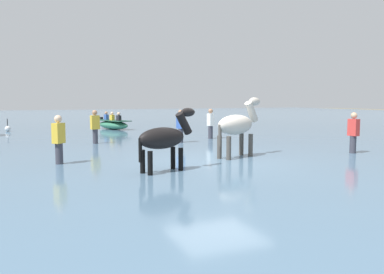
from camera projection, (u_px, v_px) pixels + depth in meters
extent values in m
plane|color=#666051|center=(216.00, 172.00, 11.02)|extent=(120.00, 120.00, 0.00)
cube|color=slate|center=(130.00, 136.00, 20.18)|extent=(90.00, 90.00, 0.32)
ellipsoid|color=black|center=(162.00, 138.00, 9.25)|extent=(1.36, 0.82, 0.51)
cylinder|color=black|center=(173.00, 164.00, 9.73)|extent=(0.12, 0.12, 0.87)
cylinder|color=black|center=(181.00, 166.00, 9.50)|extent=(0.12, 0.12, 0.87)
cylinder|color=black|center=(143.00, 168.00, 9.15)|extent=(0.12, 0.12, 0.87)
cylinder|color=black|center=(150.00, 170.00, 8.91)|extent=(0.12, 0.12, 0.87)
cylinder|color=black|center=(184.00, 123.00, 9.66)|extent=(0.51, 0.34, 0.59)
ellipsoid|color=black|center=(188.00, 112.00, 9.72)|extent=(0.48, 0.31, 0.22)
cylinder|color=black|center=(140.00, 150.00, 8.88)|extent=(0.08, 0.08, 0.55)
ellipsoid|color=beige|center=(236.00, 125.00, 11.54)|extent=(1.55, 1.02, 0.59)
cylinder|color=#45423C|center=(241.00, 149.00, 12.11)|extent=(0.14, 0.14, 1.00)
cylinder|color=#45423C|center=(251.00, 150.00, 11.86)|extent=(0.14, 0.14, 1.00)
cylinder|color=#45423C|center=(219.00, 152.00, 11.38)|extent=(0.14, 0.14, 1.00)
cylinder|color=#45423C|center=(229.00, 154.00, 11.13)|extent=(0.14, 0.14, 1.00)
cylinder|color=beige|center=(251.00, 112.00, 12.05)|extent=(0.59, 0.42, 0.68)
ellipsoid|color=beige|center=(254.00, 102.00, 12.12)|extent=(0.55, 0.38, 0.25)
cylinder|color=#45423C|center=(220.00, 135.00, 11.08)|extent=(0.09, 0.09, 0.63)
ellipsoid|color=#337556|center=(113.00, 125.00, 22.40)|extent=(1.77, 2.81, 0.48)
cube|color=#1E4634|center=(113.00, 120.00, 22.38)|extent=(1.70, 2.69, 0.04)
cube|color=black|center=(101.00, 118.00, 23.29)|extent=(0.19, 0.17, 0.18)
cube|color=#232328|center=(119.00, 118.00, 21.75)|extent=(0.26, 0.31, 0.30)
sphere|color=beige|center=(119.00, 114.00, 21.73)|extent=(0.18, 0.18, 0.18)
cube|color=gold|center=(112.00, 118.00, 22.32)|extent=(0.26, 0.31, 0.30)
sphere|color=beige|center=(112.00, 113.00, 22.29)|extent=(0.18, 0.18, 0.18)
cube|color=#3356A8|center=(106.00, 117.00, 22.91)|extent=(0.26, 0.31, 0.30)
sphere|color=#A37556|center=(106.00, 113.00, 22.88)|extent=(0.18, 0.18, 0.18)
cylinder|color=#383842|center=(59.00, 160.00, 10.44)|extent=(0.20, 0.20, 0.88)
cube|color=gold|center=(58.00, 133.00, 10.37)|extent=(0.36, 0.37, 0.54)
sphere|color=beige|center=(58.00, 119.00, 10.34)|extent=(0.20, 0.20, 0.20)
cylinder|color=#383842|center=(353.00, 149.00, 12.53)|extent=(0.20, 0.20, 0.88)
cube|color=red|center=(354.00, 127.00, 12.46)|extent=(0.24, 0.34, 0.54)
sphere|color=tan|center=(354.00, 115.00, 12.43)|extent=(0.20, 0.20, 0.20)
cylinder|color=#383842|center=(210.00, 136.00, 17.09)|extent=(0.20, 0.20, 0.88)
cube|color=white|center=(211.00, 120.00, 17.02)|extent=(0.22, 0.33, 0.54)
sphere|color=#A37556|center=(211.00, 111.00, 16.98)|extent=(0.20, 0.20, 0.20)
cylinder|color=#383842|center=(95.00, 141.00, 15.21)|extent=(0.20, 0.20, 0.88)
cube|color=gold|center=(95.00, 122.00, 15.14)|extent=(0.35, 0.26, 0.54)
sphere|color=#A37556|center=(95.00, 113.00, 15.10)|extent=(0.20, 0.20, 0.20)
cylinder|color=#383842|center=(181.00, 140.00, 15.55)|extent=(0.20, 0.20, 0.88)
cube|color=#3356A8|center=(181.00, 122.00, 15.48)|extent=(0.30, 0.37, 0.54)
sphere|color=#A37556|center=(181.00, 112.00, 15.45)|extent=(0.20, 0.20, 0.20)
sphere|color=silver|center=(8.00, 129.00, 20.82)|extent=(0.30, 0.30, 0.30)
cylinder|color=black|center=(7.00, 122.00, 20.79)|extent=(0.04, 0.04, 0.39)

